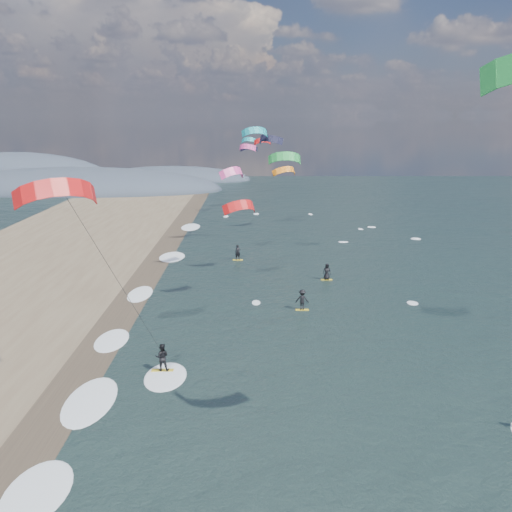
{
  "coord_description": "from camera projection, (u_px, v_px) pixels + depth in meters",
  "views": [
    {
      "loc": [
        -1.1,
        -23.4,
        15.72
      ],
      "look_at": [
        -1.0,
        12.0,
        7.0
      ],
      "focal_mm": 40.0,
      "sensor_mm": 36.0,
      "label": 1
    }
  ],
  "objects": [
    {
      "name": "bg_kite_field",
      "position": [
        259.0,
        151.0,
        77.33
      ],
      "size": [
        9.63,
        66.25,
        6.8
      ],
      "color": "red",
      "rests_on": "ground"
    },
    {
      "name": "shoreline_surf",
      "position": [
        119.0,
        342.0,
        40.77
      ],
      "size": [
        2.4,
        79.4,
        0.11
      ],
      "color": "white",
      "rests_on": "ground"
    },
    {
      "name": "ground",
      "position": [
        278.0,
        464.0,
        26.48
      ],
      "size": [
        260.0,
        260.0,
        0.0
      ],
      "primitive_type": "plane",
      "color": "black",
      "rests_on": "ground"
    },
    {
      "name": "wet_sand_strip",
      "position": [
        83.0,
        371.0,
        36.16
      ],
      "size": [
        3.0,
        240.0,
        0.0
      ],
      "primitive_type": "cube",
      "color": "#382D23",
      "rests_on": "ground"
    },
    {
      "name": "far_kitesurfers",
      "position": [
        295.0,
        281.0,
        52.83
      ],
      "size": [
        10.08,
        17.6,
        1.77
      ],
      "color": "gold",
      "rests_on": "ground"
    },
    {
      "name": "kitesurfer_near_b",
      "position": [
        97.0,
        252.0,
        29.8
      ],
      "size": [
        7.22,
        9.03,
        13.46
      ],
      "color": "gold",
      "rests_on": "ground"
    },
    {
      "name": "coastal_hills",
      "position": [
        65.0,
        186.0,
        131.08
      ],
      "size": [
        80.0,
        41.0,
        15.0
      ],
      "color": "#3D4756",
      "rests_on": "ground"
    }
  ]
}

